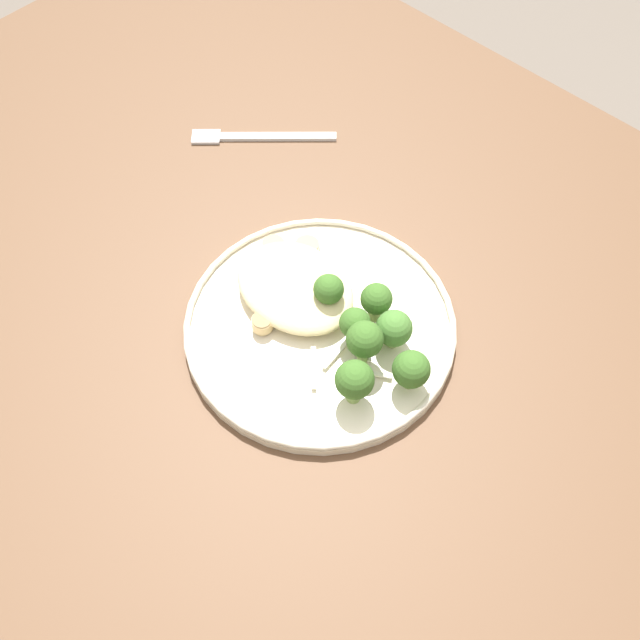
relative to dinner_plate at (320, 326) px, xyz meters
The scene contains 23 objects.
ground 0.75m from the dinner_plate, 148.86° to the left, with size 6.00×6.00×0.00m, color #665B51.
wooden_dining_table 0.09m from the dinner_plate, 148.86° to the left, with size 1.40×1.00×0.74m.
dinner_plate is the anchor object (origin of this frame).
noodle_bed 0.05m from the dinner_plate, 167.03° to the left, with size 0.14×0.11×0.03m.
seared_scallop_front_small 0.10m from the dinner_plate, 142.01° to the left, with size 0.03×0.03×0.01m.
seared_scallop_tiny_bay 0.05m from the dinner_plate, 166.12° to the left, with size 0.03×0.03×0.02m.
seared_scallop_half_hidden 0.07m from the dinner_plate, 164.47° to the left, with size 0.03×0.03×0.02m.
seared_scallop_right_edge 0.10m from the dinner_plate, behind, with size 0.03×0.03×0.02m.
seared_scallop_left_edge 0.06m from the dinner_plate, 132.24° to the right, with size 0.02×0.02×0.01m.
seared_scallop_tilted_round 0.11m from the dinner_plate, 162.16° to the left, with size 0.03×0.03×0.02m.
seared_scallop_large_seared 0.06m from the dinner_plate, 138.18° to the left, with size 0.03×0.03×0.01m.
broccoli_floret_center_pile 0.12m from the dinner_plate, ahead, with size 0.04×0.04×0.05m.
broccoli_floret_rear_charred 0.08m from the dinner_plate, ahead, with size 0.04×0.04×0.06m.
broccoli_floret_tall_stalk 0.05m from the dinner_plate, 17.30° to the left, with size 0.03×0.03×0.05m.
broccoli_floret_front_edge 0.10m from the dinner_plate, 25.44° to the right, with size 0.04×0.04×0.06m.
broccoli_floret_split_head 0.07m from the dinner_plate, 54.79° to the left, with size 0.03×0.03×0.05m.
broccoli_floret_small_sprig 0.08m from the dinner_plate, 26.71° to the left, with size 0.04×0.04×0.05m.
broccoli_floret_near_rim 0.04m from the dinner_plate, 109.65° to the left, with size 0.03×0.03×0.05m.
onion_sliver_pale_crescent 0.06m from the dinner_plate, 53.26° to the right, with size 0.05×0.01×0.00m, color silver.
onion_sliver_short_strip 0.08m from the dinner_plate, ahead, with size 0.05×0.01×0.00m, color silver.
onion_sliver_long_sliver 0.04m from the dinner_plate, 15.17° to the right, with size 0.05×0.01×0.00m, color silver.
onion_sliver_curled_piece 0.05m from the dinner_plate, 10.55° to the left, with size 0.04×0.01×0.00m, color silver.
dinner_fork 0.30m from the dinner_plate, 148.78° to the left, with size 0.15×0.14×0.00m.
Camera 1 is at (0.31, -0.32, 1.42)m, focal length 42.10 mm.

